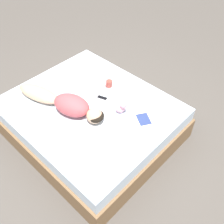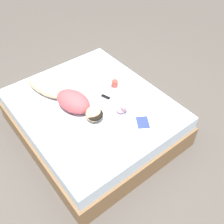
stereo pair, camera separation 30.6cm
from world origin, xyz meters
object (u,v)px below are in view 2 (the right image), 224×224
Objects in this scene: person at (66,98)px; open_magazine at (151,122)px; coffee_mug at (115,84)px; cell_phone at (106,97)px.

open_magazine is at bearing 110.65° from person.
person is at bearing -23.05° from open_magazine.
person is 1.05m from open_magazine.
coffee_mug reaches higher than open_magazine.
coffee_mug is (-0.68, 0.09, -0.05)m from person.
cell_phone is at bearing 142.41° from person.
person is 0.50m from cell_phone.
open_magazine is 3.04× the size of cell_phone.
person reaches higher than coffee_mug.
person reaches higher than open_magazine.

